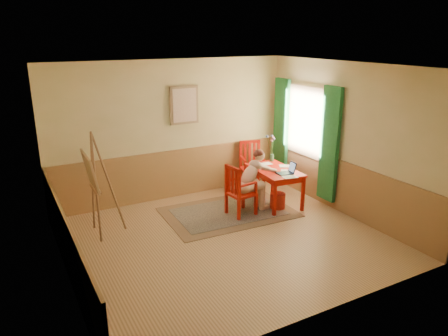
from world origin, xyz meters
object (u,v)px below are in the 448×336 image
table (274,173)px  laptop (287,171)px  chair_left (239,191)px  chair_back (251,165)px  figure (253,178)px  easel (93,175)px

table → laptop: 0.36m
chair_left → chair_back: chair_back is taller
figure → easel: bearing=171.7°
chair_back → figure: 1.29m
table → chair_left: 0.93m
table → chair_left: size_ratio=1.27×
chair_back → easel: size_ratio=0.58×
easel → figure: bearing=-8.3°
figure → easel: (-2.82, 0.41, 0.40)m
table → figure: bearing=-167.4°
table → laptop: size_ratio=3.41×
laptop → easel: bearing=170.1°
table → easel: bearing=175.3°
chair_left → easel: 2.61m
table → chair_back: size_ratio=1.20×
easel → laptop: bearing=-9.9°
figure → table: bearing=12.6°
figure → laptop: (0.65, -0.20, 0.10)m
table → chair_back: chair_back is taller
chair_back → easel: easel is taller
chair_back → figure: figure is taller
chair_left → laptop: (0.97, -0.15, 0.27)m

